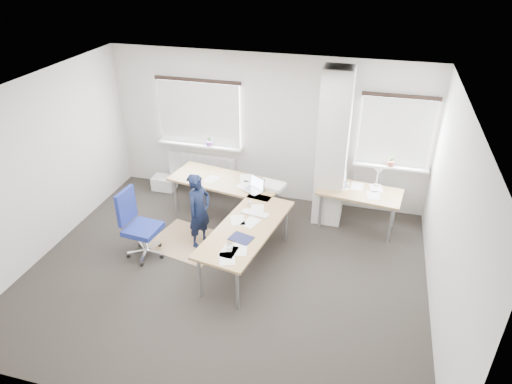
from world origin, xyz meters
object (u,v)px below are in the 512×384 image
(desk_side, at_px, (359,193))
(task_chair, at_px, (142,238))
(desk_main, at_px, (238,204))
(person, at_px, (199,211))

(desk_side, bearing_deg, task_chair, -144.79)
(desk_main, height_order, desk_side, desk_side)
(desk_side, distance_m, person, 2.75)
(task_chair, bearing_deg, desk_side, 33.04)
(desk_main, relative_size, task_chair, 2.57)
(desk_main, bearing_deg, desk_side, 34.85)
(desk_side, xyz_separation_m, task_chair, (-3.27, -1.74, -0.36))
(desk_side, height_order, task_chair, desk_side)
(desk_side, bearing_deg, person, -146.79)
(desk_main, distance_m, person, 0.64)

